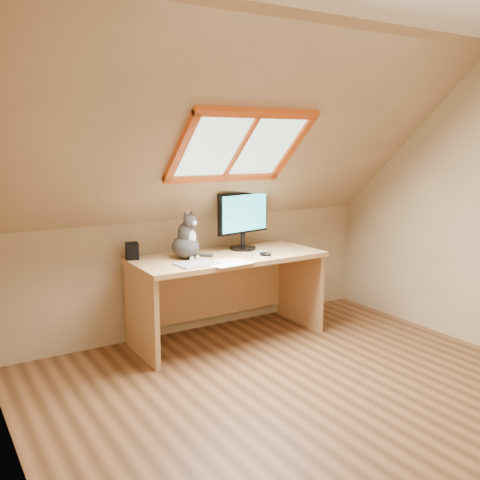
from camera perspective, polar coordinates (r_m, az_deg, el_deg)
ground at (r=3.57m, az=9.19°, el=-17.25°), size 3.50×3.50×0.00m
room_shell at (r=3.11m, az=11.07°, el=6.17°), size 3.52×3.52×2.41m
desk at (r=4.55m, az=-1.79°, el=-4.20°), size 1.60×0.70×0.73m
monitor at (r=4.62m, az=0.34°, el=2.49°), size 0.54×0.23×0.50m
cat at (r=4.31m, az=-5.76°, el=-0.11°), size 0.28×0.31×0.40m
desk_speaker at (r=4.34m, az=-11.43°, el=-1.15°), size 0.11×0.11×0.14m
graphics_tablet at (r=4.10m, az=-4.67°, el=-2.54°), size 0.32×0.24×0.01m
mouse at (r=4.40m, az=2.73°, el=-1.50°), size 0.10×0.13×0.03m
papers at (r=4.17m, az=-0.67°, el=-2.33°), size 0.35×0.30×0.01m
cables at (r=4.55m, az=3.65°, el=-1.27°), size 0.51×0.26×0.01m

